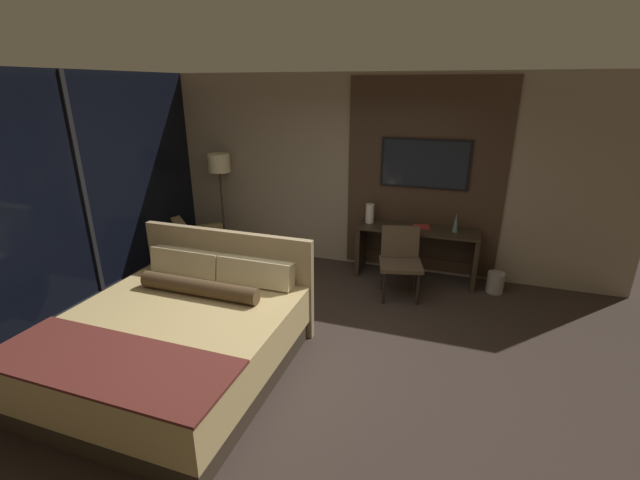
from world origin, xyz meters
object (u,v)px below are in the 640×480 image
Objects in this scene: desk at (417,244)px; book at (421,227)px; bed at (176,340)px; floor_lamp at (220,171)px; tv at (425,164)px; vase_short at (370,213)px; waste_bin at (495,282)px; armchair_by_window at (203,250)px; desk_chair at (400,256)px; vase_tall at (456,222)px.

desk is 6.78× the size of book.
floor_lamp is at bearing 112.63° from bed.
tv is 4.41× the size of vase_short.
armchair_by_window is at bearing -173.65° from waste_bin.
vase_short is at bearing 68.09° from bed.
bed is 3.32m from floor_lamp.
vase_short is 0.97× the size of waste_bin.
desk_chair is at bearing -100.01° from tv.
book is at bearing 175.54° from vase_tall.
tv is (0.00, 0.20, 1.11)m from desk.
vase_short is at bearing 175.21° from waste_bin.
bed is 7.75× the size of waste_bin.
floor_lamp reaches higher than bed.
vase_tall is (0.49, -0.03, 0.38)m from desk.
armchair_by_window is at bearing -93.81° from floor_lamp.
armchair_by_window is at bearing -165.64° from tv.
desk is at bearing 62.86° from desk_chair.
book is (3.18, 0.62, 0.52)m from armchair_by_window.
floor_lamp is 4.36m from waste_bin.
book is (0.04, 0.01, 0.26)m from desk.
armchair_by_window is at bearing -169.07° from desk.
floor_lamp is at bearing 155.15° from desk_chair.
waste_bin is at bearing -4.79° from vase_short.
floor_lamp is at bearing -179.39° from book.
floor_lamp is 3.20m from book.
desk_chair is at bearing -103.22° from desk.
desk is at bearing -125.96° from armchair_by_window.
waste_bin is (4.18, -0.11, -1.22)m from floor_lamp.
tv reaches higher than book.
waste_bin is (1.08, -0.33, -1.47)m from tv.
vase_short is (-1.19, 0.04, 0.00)m from vase_tall.
tv is 1.34m from desk_chair.
floor_lamp reaches higher than waste_bin.
tv is (1.88, 3.14, 1.26)m from bed.
bed is 2.65m from armchair_by_window.
tv is 0.87m from book.
armchair_by_window is (-1.26, 2.34, -0.10)m from bed.
bed is 2.93m from desk_chair.
bed is 3.55m from book.
tv is 3.12m from floor_lamp.
desk_chair is at bearing -47.67° from vase_short.
bed is at bearing -122.61° from desk.
vase_short is at bearing 178.18° from vase_tall.
desk is 0.61m from desk_chair.
desk is 6.08× the size of vase_short.
bed is at bearing -120.94° from tv.
tv is 0.90m from vase_tall.
desk_chair is (-0.14, -0.79, -1.07)m from tv.
book reaches higher than armchair_by_window.
floor_lamp is at bearing 178.46° from waste_bin.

